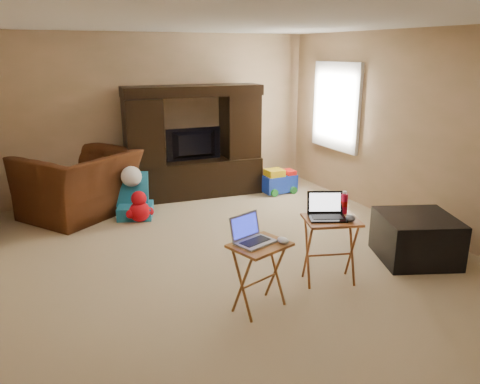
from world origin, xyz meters
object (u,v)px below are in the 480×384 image
child_rocker (135,196)px  laptop_left (255,230)px  tray_table_right (330,251)px  mouse_right (351,218)px  push_toy (280,180)px  tray_table_left (259,277)px  ottoman (416,238)px  entertainment_center (194,142)px  television (195,145)px  recliner (80,184)px  laptop_right (328,207)px  mouse_left (283,240)px  water_bottle (344,204)px  plush_toy (139,206)px

child_rocker → laptop_left: bearing=-61.8°
tray_table_right → mouse_right: size_ratio=4.92×
push_toy → tray_table_left: tray_table_left is taller
ottoman → tray_table_right: (-1.18, -0.04, 0.08)m
entertainment_center → ottoman: 3.64m
television → recliner: bearing=7.6°
mouse_right → tray_table_right: bearing=137.3°
laptop_right → mouse_left: laptop_right is taller
tray_table_left → laptop_left: size_ratio=1.91×
television → water_bottle: bearing=99.4°
recliner → plush_toy: recliner is taller
entertainment_center → television: size_ratio=2.41×
recliner → plush_toy: 0.94m
plush_toy → laptop_left: 2.73m
television → mouse_left: (-0.45, -3.53, -0.18)m
push_toy → laptop_right: 3.14m
recliner → laptop_left: 3.44m
recliner → water_bottle: bearing=90.9°
entertainment_center → mouse_left: (-0.45, -3.57, -0.21)m
push_toy → recliner: bearing=175.1°
water_bottle → tray_table_right: bearing=-158.2°
laptop_left → television: bearing=60.4°
recliner → plush_toy: bearing=103.6°
ottoman → tray_table_right: 1.19m
tray_table_right → water_bottle: water_bottle is taller
push_toy → child_rocker: bearing=-176.6°
recliner → mouse_right: size_ratio=10.17×
laptop_left → water_bottle: size_ratio=1.59×
recliner → mouse_right: recliner is taller
laptop_left → mouse_right: bearing=-17.8°
mouse_left → mouse_right: (0.81, 0.11, 0.05)m
ottoman → laptop_left: laptop_left is taller
plush_toy → television: bearing=35.4°
ottoman → laptop_right: laptop_right is taller
entertainment_center → plush_toy: bearing=-138.6°
push_toy → tray_table_left: 3.62m
television → plush_toy: 1.48m
tray_table_right → laptop_left: bearing=-154.3°
mouse_right → child_rocker: bearing=117.1°
child_rocker → mouse_right: mouse_right is taller
mouse_left → water_bottle: bearing=19.6°
ottoman → mouse_right: bearing=-171.3°
entertainment_center → recliner: bearing=-168.4°
ottoman → tray_table_right: tray_table_right is taller
recliner → ottoman: recliner is taller
ottoman → tray_table_right: bearing=-178.0°
mouse_right → water_bottle: water_bottle is taller
plush_toy → tray_table_left: (0.45, -2.68, 0.10)m
mouse_right → laptop_right: bearing=140.5°
recliner → mouse_left: 3.60m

